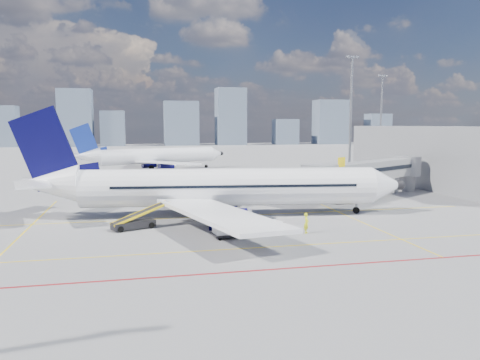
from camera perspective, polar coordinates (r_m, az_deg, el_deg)
The scene contains 13 objects.
ground at distance 45.37m, azimuth -0.46°, elevation -6.37°, with size 420.00×420.00×0.00m, color gray.
apron_markings at distance 41.54m, azimuth -0.12°, elevation -7.60°, with size 90.00×35.12×0.01m.
jet_bridge at distance 68.75m, azimuth 16.01°, elevation 1.03°, with size 23.55×15.78×6.30m.
terminal_block at distance 85.04m, azimuth 22.90°, elevation 2.67°, with size 10.00×42.00×10.00m.
floodlight_mast_ne at distance 109.00m, azimuth 13.36°, elevation 8.33°, with size 3.20×0.61×25.45m.
floodlight_mast_far at distance 152.50m, azimuth 16.83°, elevation 7.74°, with size 3.20×0.61×25.45m.
distant_skyline at distance 233.37m, azimuth -14.50°, elevation 7.00°, with size 248.26×14.94×31.16m.
main_aircraft at distance 52.77m, azimuth -3.35°, elevation -0.97°, with size 44.01×38.24×12.89m.
second_aircraft at distance 106.50m, azimuth -10.65°, elevation 2.86°, with size 34.73×29.55×10.65m.
baggage_tug at distance 45.99m, azimuth 3.94°, elevation -5.39°, with size 2.15×1.69×1.33m.
cargo_dolly at distance 43.09m, azimuth -0.91°, elevation -5.55°, with size 3.93×2.18×2.05m.
belt_loader at distance 47.80m, azimuth -12.71°, elevation -5.08°, with size 6.03×3.55×2.47m.
ramp_worker at distance 45.18m, azimuth 8.10°, elevation -5.23°, with size 0.71×0.47×1.95m, color yellow.
Camera 1 is at (-9.15, -43.22, 10.34)m, focal length 35.00 mm.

